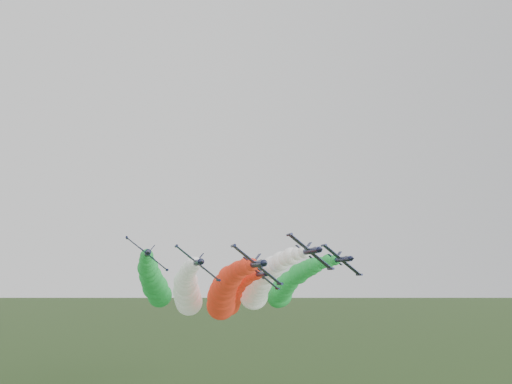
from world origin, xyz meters
TOP-DOWN VIEW (x-y plane):
  - jet_lead at (4.86, 37.07)m, footprint 13.09×72.94m
  - jet_inner_left at (-2.50, 48.42)m, footprint 13.03×72.87m
  - jet_inner_right at (15.40, 43.82)m, footprint 13.27×73.12m
  - jet_outer_left at (-10.60, 54.08)m, footprint 12.77×72.61m
  - jet_outer_right at (25.61, 54.23)m, footprint 12.67×72.52m
  - jet_trail at (11.87, 62.59)m, footprint 12.62×72.47m

SIDE VIEW (x-z plane):
  - jet_trail at x=11.87m, z-range 23.69..39.05m
  - jet_lead at x=4.86m, z-range 24.50..40.33m
  - jet_inner_left at x=-2.50m, z-range 24.88..40.65m
  - jet_outer_right at x=25.61m, z-range 26.21..41.62m
  - jet_inner_right at x=15.40m, z-range 26.60..42.62m
  - jet_outer_left at x=-10.60m, z-range 26.91..42.41m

